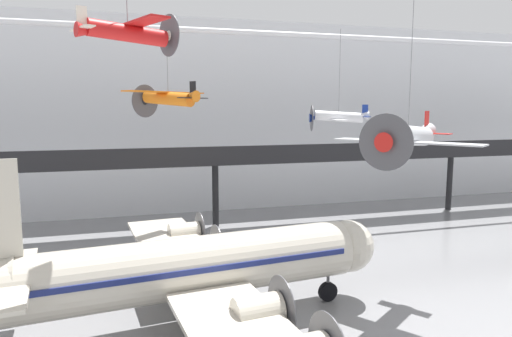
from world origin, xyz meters
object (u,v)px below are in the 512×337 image
at_px(suspended_plane_orange_highwing, 168,98).
at_px(suspended_plane_red_highwing, 128,32).
at_px(suspended_plane_white_twin, 338,117).
at_px(suspended_plane_silver_racer, 408,136).
at_px(airliner_silver_main, 186,269).

height_order(suspended_plane_orange_highwing, suspended_plane_red_highwing, suspended_plane_red_highwing).
distance_m(suspended_plane_orange_highwing, suspended_plane_white_twin, 16.03).
xyz_separation_m(suspended_plane_orange_highwing, suspended_plane_white_twin, (15.85, 1.76, -1.65)).
bearing_deg(suspended_plane_silver_racer, suspended_plane_white_twin, -132.08).
height_order(airliner_silver_main, suspended_plane_red_highwing, suspended_plane_red_highwing).
bearing_deg(suspended_plane_orange_highwing, airliner_silver_main, 141.69).
distance_m(suspended_plane_white_twin, suspended_plane_silver_racer, 13.65).
bearing_deg(suspended_plane_orange_highwing, suspended_plane_red_highwing, 129.72).
bearing_deg(airliner_silver_main, suspended_plane_red_highwing, -161.41).
distance_m(airliner_silver_main, suspended_plane_white_twin, 22.58).
distance_m(airliner_silver_main, suspended_plane_silver_racer, 16.29).
relative_size(airliner_silver_main, suspended_plane_white_twin, 3.23).
bearing_deg(suspended_plane_white_twin, suspended_plane_silver_racer, 98.69).
distance_m(suspended_plane_orange_highwing, suspended_plane_red_highwing, 13.53).
bearing_deg(airliner_silver_main, suspended_plane_white_twin, 33.15).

